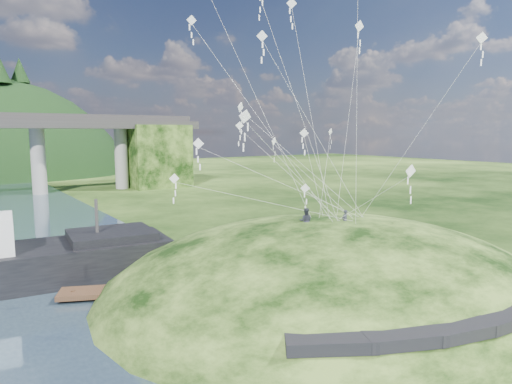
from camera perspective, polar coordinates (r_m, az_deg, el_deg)
ground at (r=29.44m, az=0.18°, el=-15.52°), size 320.00×320.00×0.00m
grass_hill at (r=36.15m, az=9.11°, el=-13.70°), size 36.00×32.00×13.00m
footpath at (r=27.72m, az=25.81°, el=-13.16°), size 22.29×5.84×0.83m
work_barge at (r=39.02m, az=-29.29°, el=-7.46°), size 24.38×8.81×8.35m
wooden_dock at (r=34.01m, az=-12.11°, el=-11.71°), size 13.18×7.37×0.96m
kite_flyers at (r=34.05m, az=7.22°, el=-2.05°), size 3.42×2.33×1.95m
kite_swarm at (r=34.53m, az=3.03°, el=12.54°), size 19.50×17.96×19.27m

